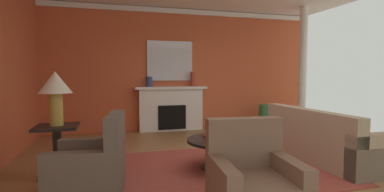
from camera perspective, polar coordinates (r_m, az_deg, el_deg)
name	(u,v)px	position (r m, az deg, el deg)	size (l,w,h in m)	color
ground_plane	(227,162)	(4.81, 6.82, -12.80)	(8.74, 8.74, 0.00)	olive
wall_fireplace	(182,70)	(7.57, -2.05, 5.23)	(7.32, 0.12, 3.09)	#C65633
crown_moulding	(182,12)	(7.66, -1.94, 16.27)	(7.32, 0.08, 0.12)	white
area_rug	(220,168)	(4.48, 5.57, -13.98)	(3.34, 2.42, 0.01)	#993D33
fireplace	(171,110)	(7.34, -4.14, -2.69)	(1.80, 0.35, 1.11)	white
mantel_mirror	(170,61)	(7.42, -4.38, 6.91)	(1.16, 0.04, 1.00)	silver
sofa	(323,142)	(5.29, 24.44, -8.26)	(0.93, 2.11, 0.85)	tan
armchair_near_window	(92,169)	(3.65, -19.16, -13.46)	(0.89, 0.89, 0.95)	brown
armchair_facing_fireplace	(253,188)	(3.00, 11.98, -17.26)	(0.88, 0.88, 0.95)	brown
coffee_table	(220,147)	(4.39, 5.60, -9.89)	(1.00, 1.00, 0.45)	black
side_table	(57,147)	(4.52, -24.98, -9.02)	(0.56, 0.56, 0.70)	black
table_lamp	(55,88)	(4.41, -25.30, 1.49)	(0.44, 0.44, 0.75)	#B28E38
vase_mantel_left	(149,82)	(7.15, -8.42, 2.79)	(0.16, 0.16, 0.25)	navy
vase_tall_corner	(264,116)	(7.94, 13.96, -3.86)	(0.28, 0.28, 0.62)	#33703D
vase_mantel_right	(193,79)	(7.37, 0.11, 3.35)	(0.11, 0.11, 0.37)	#9E3328
book_red_cover	(210,136)	(4.47, 3.65, -7.89)	(0.19, 0.19, 0.04)	maroon
book_art_folio	(235,137)	(4.25, 8.39, -7.95)	(0.21, 0.20, 0.05)	navy
column_white	(303,69)	(7.80, 20.93, 4.93)	(0.20, 0.20, 3.09)	white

